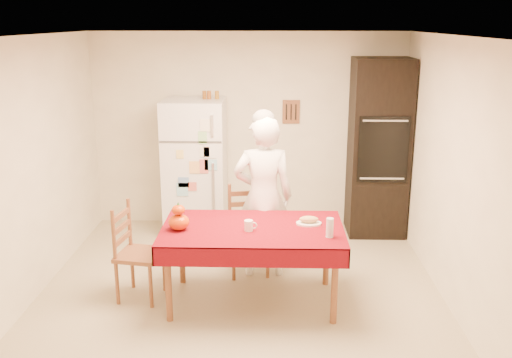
{
  "coord_description": "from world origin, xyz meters",
  "views": [
    {
      "loc": [
        0.31,
        -5.01,
        2.64
      ],
      "look_at": [
        0.16,
        0.2,
        1.18
      ],
      "focal_mm": 40.0,
      "sensor_mm": 36.0,
      "label": 1
    }
  ],
  "objects_px": {
    "refrigerator": "(195,167)",
    "wine_glass": "(330,228)",
    "chair_left": "(133,249)",
    "coffee_mug": "(249,226)",
    "seated_woman": "(263,197)",
    "chair_far": "(248,226)",
    "bread_plate": "(309,223)",
    "oven_cabinet": "(378,148)",
    "dining_table": "(253,234)",
    "pumpkin_lower": "(179,222)"
  },
  "relations": [
    {
      "from": "chair_far",
      "to": "refrigerator",
      "type": "bearing_deg",
      "value": 111.22
    },
    {
      "from": "coffee_mug",
      "to": "chair_far",
      "type": "bearing_deg",
      "value": 93.12
    },
    {
      "from": "refrigerator",
      "to": "bread_plate",
      "type": "distance_m",
      "value": 2.22
    },
    {
      "from": "chair_far",
      "to": "seated_woman",
      "type": "xyz_separation_m",
      "value": [
        0.17,
        -0.08,
        0.35
      ]
    },
    {
      "from": "oven_cabinet",
      "to": "coffee_mug",
      "type": "distance_m",
      "value": 2.55
    },
    {
      "from": "refrigerator",
      "to": "coffee_mug",
      "type": "height_order",
      "value": "refrigerator"
    },
    {
      "from": "chair_left",
      "to": "wine_glass",
      "type": "bearing_deg",
      "value": -89.01
    },
    {
      "from": "refrigerator",
      "to": "oven_cabinet",
      "type": "distance_m",
      "value": 2.29
    },
    {
      "from": "dining_table",
      "to": "pumpkin_lower",
      "type": "bearing_deg",
      "value": -173.87
    },
    {
      "from": "dining_table",
      "to": "wine_glass",
      "type": "height_order",
      "value": "wine_glass"
    },
    {
      "from": "chair_far",
      "to": "pumpkin_lower",
      "type": "bearing_deg",
      "value": -137.19
    },
    {
      "from": "wine_glass",
      "to": "chair_left",
      "type": "bearing_deg",
      "value": 171.2
    },
    {
      "from": "seated_woman",
      "to": "wine_glass",
      "type": "height_order",
      "value": "seated_woman"
    },
    {
      "from": "chair_left",
      "to": "dining_table",
      "type": "bearing_deg",
      "value": -83.44
    },
    {
      "from": "pumpkin_lower",
      "to": "dining_table",
      "type": "bearing_deg",
      "value": 6.13
    },
    {
      "from": "wine_glass",
      "to": "seated_woman",
      "type": "bearing_deg",
      "value": 125.2
    },
    {
      "from": "chair_left",
      "to": "oven_cabinet",
      "type": "bearing_deg",
      "value": -45.12
    },
    {
      "from": "bread_plate",
      "to": "wine_glass",
      "type": "bearing_deg",
      "value": -62.7
    },
    {
      "from": "dining_table",
      "to": "pumpkin_lower",
      "type": "height_order",
      "value": "pumpkin_lower"
    },
    {
      "from": "refrigerator",
      "to": "coffee_mug",
      "type": "xyz_separation_m",
      "value": [
        0.75,
        -1.97,
        -0.04
      ]
    },
    {
      "from": "refrigerator",
      "to": "dining_table",
      "type": "distance_m",
      "value": 2.04
    },
    {
      "from": "dining_table",
      "to": "wine_glass",
      "type": "distance_m",
      "value": 0.75
    },
    {
      "from": "wine_glass",
      "to": "oven_cabinet",
      "type": "bearing_deg",
      "value": 69.6
    },
    {
      "from": "chair_far",
      "to": "seated_woman",
      "type": "height_order",
      "value": "seated_woman"
    },
    {
      "from": "chair_far",
      "to": "wine_glass",
      "type": "height_order",
      "value": "chair_far"
    },
    {
      "from": "seated_woman",
      "to": "coffee_mug",
      "type": "relative_size",
      "value": 17.16
    },
    {
      "from": "wine_glass",
      "to": "bread_plate",
      "type": "distance_m",
      "value": 0.37
    },
    {
      "from": "refrigerator",
      "to": "oven_cabinet",
      "type": "relative_size",
      "value": 0.77
    },
    {
      "from": "chair_far",
      "to": "coffee_mug",
      "type": "relative_size",
      "value": 9.5
    },
    {
      "from": "dining_table",
      "to": "bread_plate",
      "type": "bearing_deg",
      "value": 10.62
    },
    {
      "from": "refrigerator",
      "to": "chair_far",
      "type": "height_order",
      "value": "refrigerator"
    },
    {
      "from": "seated_woman",
      "to": "bread_plate",
      "type": "bearing_deg",
      "value": 125.74
    },
    {
      "from": "chair_far",
      "to": "chair_left",
      "type": "relative_size",
      "value": 1.0
    },
    {
      "from": "refrigerator",
      "to": "wine_glass",
      "type": "height_order",
      "value": "refrigerator"
    },
    {
      "from": "dining_table",
      "to": "chair_left",
      "type": "xyz_separation_m",
      "value": [
        -1.15,
        0.07,
        -0.18
      ]
    },
    {
      "from": "oven_cabinet",
      "to": "coffee_mug",
      "type": "xyz_separation_m",
      "value": [
        -1.53,
        -2.02,
        -0.29
      ]
    },
    {
      "from": "chair_far",
      "to": "bread_plate",
      "type": "bearing_deg",
      "value": -55.76
    },
    {
      "from": "chair_far",
      "to": "seated_woman",
      "type": "bearing_deg",
      "value": -36.56
    },
    {
      "from": "chair_left",
      "to": "seated_woman",
      "type": "distance_m",
      "value": 1.42
    },
    {
      "from": "refrigerator",
      "to": "pumpkin_lower",
      "type": "height_order",
      "value": "refrigerator"
    },
    {
      "from": "chair_left",
      "to": "wine_glass",
      "type": "height_order",
      "value": "chair_left"
    },
    {
      "from": "oven_cabinet",
      "to": "chair_far",
      "type": "height_order",
      "value": "oven_cabinet"
    },
    {
      "from": "refrigerator",
      "to": "dining_table",
      "type": "height_order",
      "value": "refrigerator"
    },
    {
      "from": "coffee_mug",
      "to": "seated_woman",
      "type": "bearing_deg",
      "value": 80.37
    },
    {
      "from": "refrigerator",
      "to": "coffee_mug",
      "type": "bearing_deg",
      "value": -69.16
    },
    {
      "from": "coffee_mug",
      "to": "wine_glass",
      "type": "xyz_separation_m",
      "value": [
        0.73,
        -0.13,
        0.04
      ]
    },
    {
      "from": "oven_cabinet",
      "to": "coffee_mug",
      "type": "relative_size",
      "value": 22.0
    },
    {
      "from": "chair_far",
      "to": "seated_woman",
      "type": "distance_m",
      "value": 0.4
    },
    {
      "from": "oven_cabinet",
      "to": "pumpkin_lower",
      "type": "relative_size",
      "value": 11.29
    },
    {
      "from": "refrigerator",
      "to": "dining_table",
      "type": "bearing_deg",
      "value": -67.42
    }
  ]
}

